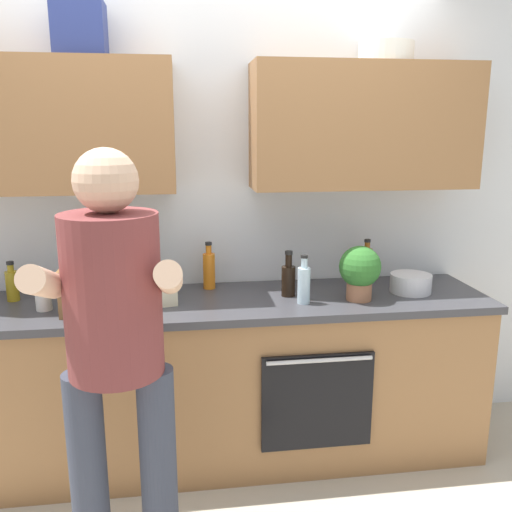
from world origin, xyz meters
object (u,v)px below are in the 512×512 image
(person_standing, at_px, (116,345))
(bottle_juice, at_px, (209,269))
(bottle_oil, at_px, (12,284))
(potted_herb, at_px, (360,270))
(bottle_water, at_px, (304,284))
(grocery_bag_rice, at_px, (158,285))
(bottle_wine, at_px, (94,277))
(bottle_soda, at_px, (117,271))
(knife_block, at_px, (71,292))
(mixing_bowl, at_px, (411,283))
(bottle_soy, at_px, (288,279))
(cup_coffee, at_px, (44,300))
(bottle_syrup, at_px, (366,265))

(person_standing, bearing_deg, bottle_juice, 69.39)
(bottle_oil, xyz_separation_m, potted_herb, (1.77, -0.23, 0.07))
(person_standing, height_order, bottle_water, person_standing)
(bottle_juice, height_order, grocery_bag_rice, bottle_juice)
(bottle_juice, distance_m, bottle_oil, 1.02)
(person_standing, bearing_deg, bottle_wine, 102.30)
(bottle_soda, bearing_deg, knife_block, -130.97)
(person_standing, height_order, bottle_wine, person_standing)
(bottle_wine, height_order, bottle_soda, bottle_soda)
(bottle_juice, height_order, potted_herb, potted_herb)
(person_standing, bearing_deg, potted_herb, 32.30)
(bottle_soda, relative_size, mixing_bowl, 1.66)
(bottle_juice, distance_m, bottle_soda, 0.50)
(bottle_soda, xyz_separation_m, grocery_bag_rice, (0.21, -0.08, -0.06))
(bottle_juice, bearing_deg, knife_block, -152.34)
(bottle_water, bearing_deg, bottle_soda, 168.04)
(bottle_soda, bearing_deg, bottle_oil, 174.53)
(bottle_soy, relative_size, cup_coffee, 2.49)
(bottle_soy, height_order, mixing_bowl, bottle_soy)
(bottle_wine, relative_size, grocery_bag_rice, 1.31)
(cup_coffee, bearing_deg, bottle_water, -3.26)
(bottle_oil, xyz_separation_m, bottle_syrup, (1.90, 0.05, 0.03))
(bottle_soy, height_order, potted_herb, potted_herb)
(knife_block, bearing_deg, person_standing, -67.94)
(bottle_syrup, height_order, knife_block, knife_block)
(bottle_soy, relative_size, knife_block, 0.85)
(bottle_juice, xyz_separation_m, bottle_syrup, (0.89, -0.03, 0.00))
(bottle_wine, relative_size, bottle_soda, 0.70)
(bottle_oil, bearing_deg, bottle_soda, -5.47)
(bottle_soy, distance_m, cup_coffee, 1.23)
(mixing_bowl, bearing_deg, cup_coffee, -178.95)
(bottle_juice, height_order, bottle_wine, bottle_juice)
(bottle_wine, distance_m, bottle_oil, 0.41)
(person_standing, xyz_separation_m, bottle_wine, (-0.22, 0.99, -0.01))
(bottle_syrup, distance_m, grocery_bag_rice, 1.18)
(bottle_soda, height_order, mixing_bowl, bottle_soda)
(bottle_syrup, bearing_deg, bottle_juice, 177.79)
(bottle_soy, xyz_separation_m, grocery_bag_rice, (-0.68, -0.02, -0.00))
(bottle_soy, height_order, bottle_wine, bottle_wine)
(bottle_juice, height_order, bottle_syrup, bottle_juice)
(person_standing, relative_size, knife_block, 5.98)
(grocery_bag_rice, bearing_deg, cup_coffee, -175.48)
(grocery_bag_rice, bearing_deg, potted_herb, -5.55)
(bottle_soda, xyz_separation_m, knife_block, (-0.19, -0.22, -0.04))
(bottle_soy, bearing_deg, person_standing, -133.46)
(bottle_soy, relative_size, bottle_wine, 0.96)
(bottle_juice, bearing_deg, bottle_syrup, -2.21)
(cup_coffee, relative_size, grocery_bag_rice, 0.51)
(bottle_water, xyz_separation_m, cup_coffee, (-1.28, 0.07, -0.05))
(bottle_oil, distance_m, cup_coffee, 0.26)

